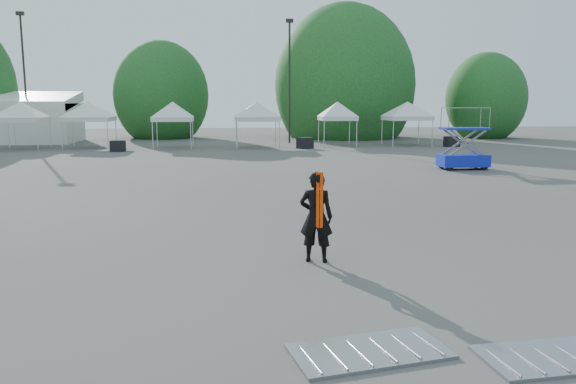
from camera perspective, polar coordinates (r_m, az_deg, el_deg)
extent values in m
plane|color=#474442|center=(14.11, 2.96, -4.33)|extent=(120.00, 120.00, 0.00)
cylinder|color=black|center=(50.10, -25.17, 10.22)|extent=(0.16, 0.16, 10.00)
cube|color=black|center=(50.54, -25.58, 16.05)|extent=(0.60, 0.25, 0.30)
cylinder|color=black|center=(45.86, 0.15, 10.94)|extent=(0.16, 0.16, 9.50)
cube|color=black|center=(46.28, 0.15, 17.01)|extent=(0.60, 0.25, 0.30)
cylinder|color=#382314|center=(53.88, -12.64, 6.60)|extent=(0.36, 0.36, 2.27)
ellipsoid|color=#1C501A|center=(53.85, -12.74, 9.58)|extent=(4.16, 4.16, 4.78)
cylinder|color=#382314|center=(53.76, 5.70, 7.05)|extent=(0.36, 0.36, 2.80)
ellipsoid|color=#1C501A|center=(53.75, 5.76, 10.72)|extent=(5.12, 5.12, 5.89)
cylinder|color=#382314|center=(56.10, 19.31, 6.31)|extent=(0.36, 0.36, 2.10)
ellipsoid|color=#1C501A|center=(56.06, 19.45, 8.95)|extent=(3.84, 3.84, 4.42)
cylinder|color=silver|center=(42.26, -24.12, 5.22)|extent=(0.06, 0.06, 2.00)
cylinder|color=silver|center=(45.96, -26.51, 5.31)|extent=(0.06, 0.06, 2.00)
cylinder|color=silver|center=(45.05, -23.01, 5.48)|extent=(0.06, 0.06, 2.00)
cube|color=silver|center=(44.06, -25.46, 6.67)|extent=(3.12, 3.12, 0.30)
pyramid|color=silver|center=(44.04, -25.57, 8.29)|extent=(4.41, 4.41, 1.10)
cylinder|color=silver|center=(42.34, -22.00, 5.36)|extent=(0.06, 0.06, 2.00)
cylinder|color=silver|center=(41.62, -17.85, 5.53)|extent=(0.06, 0.06, 2.00)
cylinder|color=silver|center=(45.35, -20.96, 5.62)|extent=(0.06, 0.06, 2.00)
cylinder|color=silver|center=(44.68, -17.07, 5.78)|extent=(0.06, 0.06, 2.00)
cube|color=silver|center=(43.43, -19.55, 7.00)|extent=(3.32, 3.32, 0.30)
pyramid|color=silver|center=(43.41, -19.64, 8.65)|extent=(4.69, 4.69, 1.10)
cylinder|color=silver|center=(40.46, -13.59, 5.62)|extent=(0.06, 0.06, 2.00)
cylinder|color=silver|center=(40.22, -9.85, 5.72)|extent=(0.06, 0.06, 2.00)
cylinder|color=silver|center=(43.07, -13.16, 5.83)|extent=(0.06, 0.06, 2.00)
cylinder|color=silver|center=(42.85, -9.64, 5.92)|extent=(0.06, 0.06, 2.00)
cube|color=silver|center=(41.59, -11.61, 7.26)|extent=(2.83, 2.83, 0.30)
pyramid|color=silver|center=(41.57, -11.66, 8.98)|extent=(4.01, 4.01, 1.10)
cylinder|color=silver|center=(39.77, -5.20, 5.78)|extent=(0.06, 0.06, 2.00)
cylinder|color=silver|center=(39.94, -0.88, 5.83)|extent=(0.06, 0.06, 2.00)
cylinder|color=silver|center=(42.76, -5.29, 6.00)|extent=(0.06, 0.06, 2.00)
cylinder|color=silver|center=(42.92, -1.27, 6.05)|extent=(0.06, 0.06, 2.00)
cube|color=silver|center=(41.27, -3.17, 7.42)|extent=(3.20, 3.20, 0.30)
pyramid|color=silver|center=(41.26, -3.19, 9.16)|extent=(4.52, 4.52, 1.10)
cylinder|color=silver|center=(41.52, 3.69, 5.93)|extent=(0.06, 0.06, 2.00)
cylinder|color=silver|center=(42.02, 7.00, 5.92)|extent=(0.06, 0.06, 2.00)
cylinder|color=silver|center=(43.93, 3.13, 6.11)|extent=(0.06, 0.06, 2.00)
cylinder|color=silver|center=(44.40, 6.26, 6.10)|extent=(0.06, 0.06, 2.00)
cube|color=silver|center=(42.91, 5.04, 7.46)|extent=(2.65, 2.65, 0.30)
pyramid|color=silver|center=(42.89, 5.06, 9.13)|extent=(3.74, 3.74, 1.10)
cylinder|color=silver|center=(42.39, 10.64, 5.86)|extent=(0.06, 0.06, 2.00)
cylinder|color=silver|center=(43.36, 14.45, 5.80)|extent=(0.06, 0.06, 2.00)
cylinder|color=silver|center=(45.26, 9.52, 6.09)|extent=(0.06, 0.06, 2.00)
cylinder|color=silver|center=(46.18, 13.13, 6.03)|extent=(0.06, 0.06, 2.00)
cube|color=silver|center=(44.23, 11.98, 7.35)|extent=(3.20, 3.20, 0.30)
pyramid|color=silver|center=(44.21, 12.03, 8.97)|extent=(4.53, 4.53, 1.10)
imported|color=black|center=(11.55, 2.87, -2.54)|extent=(0.78, 0.62, 1.89)
cube|color=#FF3805|center=(11.30, 3.04, -0.85)|extent=(0.15, 0.03, 1.13)
cube|color=#0B289B|center=(29.06, 17.36, 3.08)|extent=(2.35, 1.18, 0.59)
cube|color=#0B289B|center=(28.95, 17.51, 6.17)|extent=(2.26, 1.13, 0.10)
cylinder|color=black|center=(28.30, 16.10, 2.45)|extent=(0.35, 0.15, 0.35)
cylinder|color=black|center=(29.02, 19.31, 2.45)|extent=(0.35, 0.15, 0.35)
cylinder|color=black|center=(29.19, 15.36, 2.68)|extent=(0.35, 0.15, 0.35)
cylinder|color=black|center=(29.90, 18.50, 2.68)|extent=(0.35, 0.15, 0.35)
cube|color=gray|center=(7.77, 8.26, -15.71)|extent=(2.21, 1.39, 0.05)
cube|color=gray|center=(8.31, 25.74, -14.86)|extent=(2.07, 1.14, 0.05)
cube|color=black|center=(39.54, -16.90, 4.48)|extent=(0.96, 0.75, 0.73)
cube|color=black|center=(40.38, 1.73, 5.00)|extent=(1.24, 1.11, 0.79)
cube|color=black|center=(43.79, 16.29, 4.94)|extent=(1.08, 0.90, 0.77)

